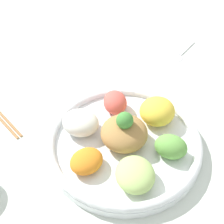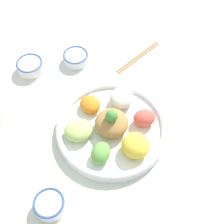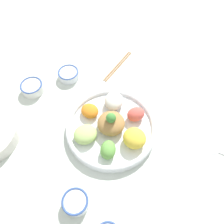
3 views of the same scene
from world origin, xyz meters
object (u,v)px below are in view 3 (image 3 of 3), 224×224
(salad_platter, at_px, (112,126))
(sauce_bowl_dark, at_px, (69,74))
(sauce_bowl_red, at_px, (76,202))
(rice_bowl_blue, at_px, (32,87))
(chopsticks_pair_near, at_px, (118,66))
(serving_spoon_main, at_px, (220,152))

(salad_platter, height_order, sauce_bowl_dark, salad_platter)
(sauce_bowl_red, xyz_separation_m, rice_bowl_blue, (-0.02, 0.52, 0.00))
(salad_platter, height_order, sauce_bowl_red, salad_platter)
(rice_bowl_blue, relative_size, chopsticks_pair_near, 0.49)
(serving_spoon_main, bearing_deg, sauce_bowl_dark, 172.28)
(sauce_bowl_red, distance_m, rice_bowl_blue, 0.52)
(salad_platter, distance_m, sauce_bowl_red, 0.30)
(salad_platter, bearing_deg, chopsticks_pair_near, 60.93)
(sauce_bowl_red, relative_size, sauce_bowl_dark, 0.93)
(sauce_bowl_red, relative_size, serving_spoon_main, 0.72)
(sauce_bowl_red, distance_m, chopsticks_pair_near, 0.63)
(rice_bowl_blue, relative_size, serving_spoon_main, 0.79)
(sauce_bowl_red, bearing_deg, sauce_bowl_dark, 74.28)
(sauce_bowl_red, bearing_deg, chopsticks_pair_near, 52.57)
(salad_platter, height_order, rice_bowl_blue, salad_platter)
(salad_platter, distance_m, rice_bowl_blue, 0.40)
(salad_platter, xyz_separation_m, rice_bowl_blue, (-0.24, 0.32, -0.00))
(sauce_bowl_red, bearing_deg, rice_bowl_blue, 92.15)
(sauce_bowl_dark, distance_m, chopsticks_pair_near, 0.24)
(sauce_bowl_red, height_order, serving_spoon_main, sauce_bowl_red)
(rice_bowl_blue, distance_m, chopsticks_pair_near, 0.40)
(sauce_bowl_red, relative_size, chopsticks_pair_near, 0.44)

